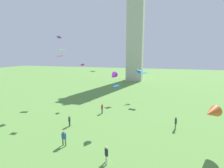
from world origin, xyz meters
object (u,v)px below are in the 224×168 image
(person_4, at_px, (106,154))
(kite_flying_3, at_px, (113,76))
(person_1, at_px, (64,137))
(person_3, at_px, (69,120))
(person_5, at_px, (102,108))
(kite_flying_9, at_px, (116,86))
(kite_flying_4, at_px, (82,65))
(kite_flying_6, at_px, (93,71))
(person_2, at_px, (176,123))
(kite_flying_0, at_px, (138,71))
(kite_flying_8, at_px, (211,113))
(kite_flying_1, at_px, (60,56))
(kite_flying_7, at_px, (143,73))
(kite_flying_5, at_px, (59,37))
(monument_obelisk, at_px, (136,23))
(kite_flying_2, at_px, (62,50))

(person_4, distance_m, kite_flying_3, 10.67)
(person_1, xyz_separation_m, person_3, (-2.14, 4.74, -0.10))
(person_1, bearing_deg, person_4, -6.14)
(person_5, bearing_deg, kite_flying_9, -16.43)
(kite_flying_4, bearing_deg, kite_flying_6, 105.91)
(person_2, height_order, kite_flying_9, kite_flying_9)
(kite_flying_0, height_order, kite_flying_8, kite_flying_0)
(kite_flying_1, bearing_deg, person_4, -49.09)
(kite_flying_1, relative_size, kite_flying_4, 1.00)
(kite_flying_8, bearing_deg, person_5, -162.58)
(kite_flying_3, height_order, kite_flying_7, kite_flying_3)
(kite_flying_4, height_order, kite_flying_5, kite_flying_5)
(person_2, height_order, kite_flying_3, kite_flying_3)
(person_1, relative_size, person_2, 1.01)
(person_4, relative_size, kite_flying_3, 1.14)
(person_1, distance_m, kite_flying_7, 21.73)
(kite_flying_1, bearing_deg, person_1, -63.41)
(kite_flying_0, relative_size, kite_flying_9, 1.17)
(kite_flying_7, bearing_deg, kite_flying_4, 30.46)
(kite_flying_3, bearing_deg, person_4, -71.99)
(kite_flying_0, distance_m, kite_flying_7, 3.05)
(person_3, bearing_deg, kite_flying_0, 136.55)
(monument_obelisk, relative_size, person_4, 26.11)
(person_4, height_order, kite_flying_2, kite_flying_2)
(kite_flying_0, distance_m, kite_flying_6, 11.02)
(kite_flying_7, bearing_deg, person_3, 69.78)
(kite_flying_0, bearing_deg, person_5, -58.75)
(person_4, relative_size, kite_flying_6, 1.26)
(monument_obelisk, bearing_deg, person_3, -92.96)
(person_2, relative_size, kite_flying_9, 1.10)
(person_3, relative_size, person_4, 0.93)
(person_2, distance_m, kite_flying_7, 14.32)
(person_1, relative_size, kite_flying_6, 1.31)
(monument_obelisk, height_order, person_1, monument_obelisk)
(kite_flying_8, bearing_deg, person_3, -139.90)
(person_2, xyz_separation_m, kite_flying_1, (-18.42, 0.87, 9.04))
(person_4, bearing_deg, kite_flying_9, -17.41)
(person_5, relative_size, kite_flying_6, 1.27)
(person_5, bearing_deg, person_1, 167.83)
(person_2, relative_size, kite_flying_4, 1.93)
(person_4, height_order, kite_flying_0, kite_flying_0)
(person_1, bearing_deg, kite_flying_4, 117.45)
(person_3, relative_size, kite_flying_3, 1.06)
(person_5, bearing_deg, kite_flying_4, 43.36)
(kite_flying_1, bearing_deg, kite_flying_6, 82.90)
(monument_obelisk, bearing_deg, kite_flying_0, -80.06)
(person_5, distance_m, kite_flying_1, 11.36)
(monument_obelisk, bearing_deg, person_2, -73.95)
(monument_obelisk, height_order, person_3, monument_obelisk)
(person_3, bearing_deg, person_5, 135.05)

